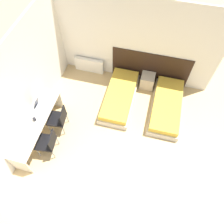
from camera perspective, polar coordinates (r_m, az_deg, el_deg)
ground_plane at (r=5.53m, az=-6.34°, el=-22.79°), size 20.00×20.00×0.00m
wall_back at (r=6.41m, az=4.39°, el=17.82°), size 5.08×0.05×2.70m
wall_left at (r=5.71m, az=-21.22°, el=7.00°), size 0.05×5.12×2.70m
headboard_panel at (r=6.88m, az=9.93°, el=11.31°), size 2.36×0.03×1.10m
bed_near_window at (r=6.54m, az=2.03°, el=4.03°), size 0.86×1.98×0.36m
bed_near_door at (r=6.54m, az=14.06°, el=1.46°), size 0.86×1.98×0.36m
nightstand at (r=6.96m, az=9.22°, el=8.05°), size 0.42×0.42×0.44m
radiator at (r=7.31m, az=-5.97°, el=12.08°), size 0.95×0.12×0.51m
desk at (r=5.89m, az=-19.17°, el=-3.14°), size 0.54×2.09×0.73m
chair_near_laptop at (r=5.92m, az=-13.74°, el=-1.56°), size 0.50×0.50×0.86m
chair_near_notebook at (r=5.65m, az=-16.40°, el=-7.54°), size 0.50×0.50×0.86m
laptop at (r=5.91m, az=-18.31°, el=1.65°), size 0.34×0.23×0.33m
open_notebook at (r=5.66m, az=-20.86°, el=-4.63°), size 0.27×0.19×0.02m
mug at (r=5.74m, az=-19.61°, el=-1.81°), size 0.08×0.08×0.09m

